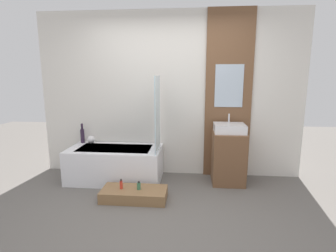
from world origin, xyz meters
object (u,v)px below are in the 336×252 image
object	(u,v)px
sink	(229,128)
vase_round_light	(91,140)
bathtub	(115,164)
vase_tall_dark	(82,135)
bottle_soap_secondary	(139,186)
bottle_soap_primary	(121,184)
wooden_step_bench	(134,194)

from	to	relation	value
sink	vase_round_light	size ratio (longest dim) A/B	3.58
bathtub	vase_tall_dark	xyz separation A→B (m)	(-0.62, 0.27, 0.39)
bathtub	vase_round_light	xyz separation A→B (m)	(-0.47, 0.24, 0.32)
sink	bottle_soap_secondary	xyz separation A→B (m)	(-1.23, -0.71, -0.65)
sink	vase_tall_dark	size ratio (longest dim) A/B	1.42
bottle_soap_primary	vase_tall_dark	bearing A→B (deg)	134.45
wooden_step_bench	bottle_soap_primary	size ratio (longest dim) A/B	6.48
bathtub	bottle_soap_primary	world-z (taller)	bathtub
vase_round_light	bottle_soap_primary	size ratio (longest dim) A/B	0.96
wooden_step_bench	vase_round_light	world-z (taller)	vase_round_light
sink	bottle_soap_secondary	world-z (taller)	sink
bathtub	wooden_step_bench	world-z (taller)	bathtub
bathtub	vase_tall_dark	distance (m)	0.78
bathtub	sink	size ratio (longest dim) A/B	3.13
sink	vase_tall_dark	xyz separation A→B (m)	(-2.35, 0.19, -0.20)
sink	vase_tall_dark	distance (m)	2.37
bottle_soap_primary	bottle_soap_secondary	bearing A→B (deg)	0.00
wooden_step_bench	bottle_soap_secondary	bearing A→B (deg)	0.00
bathtub	vase_tall_dark	world-z (taller)	vase_tall_dark
wooden_step_bench	bottle_soap_secondary	size ratio (longest dim) A/B	7.90
wooden_step_bench	vase_tall_dark	xyz separation A→B (m)	(-1.06, 0.90, 0.57)
bottle_soap_primary	bathtub	bearing A→B (deg)	112.55
bottle_soap_secondary	wooden_step_bench	bearing A→B (deg)	180.00
bathtub	sink	xyz separation A→B (m)	(1.73, 0.08, 0.58)
vase_tall_dark	vase_round_light	xyz separation A→B (m)	(0.16, -0.03, -0.07)
wooden_step_bench	vase_tall_dark	bearing A→B (deg)	139.48
vase_round_light	wooden_step_bench	bearing A→B (deg)	-44.17
bathtub	wooden_step_bench	xyz separation A→B (m)	(0.43, -0.63, -0.19)
wooden_step_bench	vase_round_light	xyz separation A→B (m)	(-0.90, 0.87, 0.51)
bathtub	bottle_soap_secondary	distance (m)	0.80
vase_tall_dark	bathtub	bearing A→B (deg)	-23.69
bottle_soap_secondary	bathtub	bearing A→B (deg)	128.27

